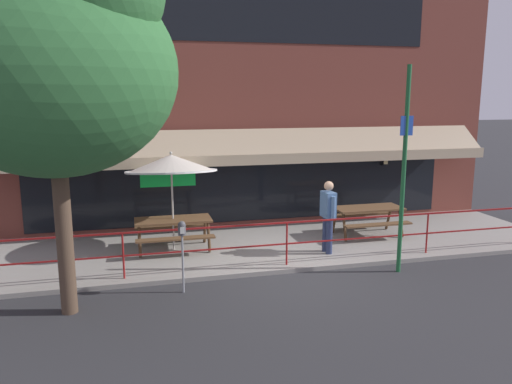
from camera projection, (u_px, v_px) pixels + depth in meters
The scene contains 11 objects.
ground_plane at pixel (291, 274), 10.68m from camera, with size 120.00×120.00×0.00m, color #2D2D30.
patio_deck at pixel (266, 245), 12.58m from camera, with size 15.00×4.00×0.10m, color gray.
restaurant_building at pixel (246, 81), 13.92m from camera, with size 15.00×1.60×8.36m.
patio_railing at pixel (287, 234), 10.82m from camera, with size 13.84×0.04×0.97m.
picnic_table_left at pixel (173, 225), 11.89m from camera, with size 1.80×1.42×0.76m.
picnic_table_centre at pixel (368, 213), 13.14m from camera, with size 1.80×1.42×0.76m.
patio_umbrella_left at pixel (171, 164), 11.64m from camera, with size 2.14×2.14×2.40m.
pedestrian_walking at pixel (328, 213), 11.63m from camera, with size 0.27×0.62×1.71m.
parking_meter_near at pixel (182, 235), 9.44m from camera, with size 0.15×0.16×1.42m.
street_sign_pole at pixel (404, 169), 10.38m from camera, with size 0.28×0.09×4.37m.
street_tree_curbside at pixel (58, 57), 7.91m from camera, with size 4.03×3.63×6.44m.
Camera 1 is at (-3.21, -9.67, 3.73)m, focal length 35.00 mm.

